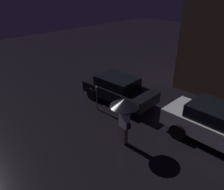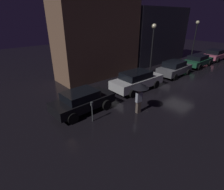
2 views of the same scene
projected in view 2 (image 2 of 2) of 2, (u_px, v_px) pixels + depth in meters
name	position (u px, v px, depth m)	size (l,w,h in m)	color
ground_plane	(182.00, 81.00, 16.28)	(60.00, 60.00, 0.00)	black
building_facade_left	(98.00, 40.00, 16.48)	(8.27, 3.00, 7.00)	#8C664C
building_facade_right	(156.00, 36.00, 22.05)	(9.38, 3.00, 6.49)	#3D3D47
parked_car_black	(82.00, 101.00, 10.92)	(4.01, 1.93, 1.39)	black
parked_car_white	(137.00, 80.00, 14.14)	(4.63, 1.96, 1.54)	silver
parked_car_grey	(174.00, 68.00, 17.52)	(4.09, 1.95, 1.49)	slate
parked_car_green	(198.00, 60.00, 20.65)	(4.41, 1.97, 1.37)	#1E5638
parked_car_pink	(215.00, 55.00, 23.68)	(3.96, 2.06, 1.41)	#DB6684
pedestrian_with_umbrella	(140.00, 89.00, 10.37)	(1.10, 1.10, 2.00)	#66564C
parking_meter	(92.00, 110.00, 9.83)	(0.12, 0.10, 1.24)	#4C5154
street_lamp_near	(153.00, 38.00, 17.55)	(0.46, 0.46, 4.87)	black
street_lamp_far	(196.00, 32.00, 23.56)	(0.46, 0.46, 4.97)	black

